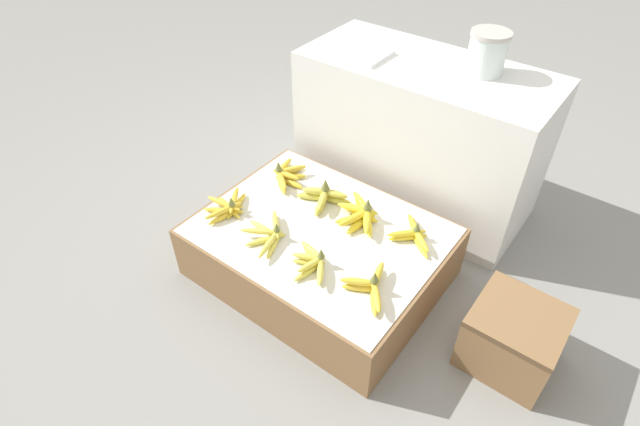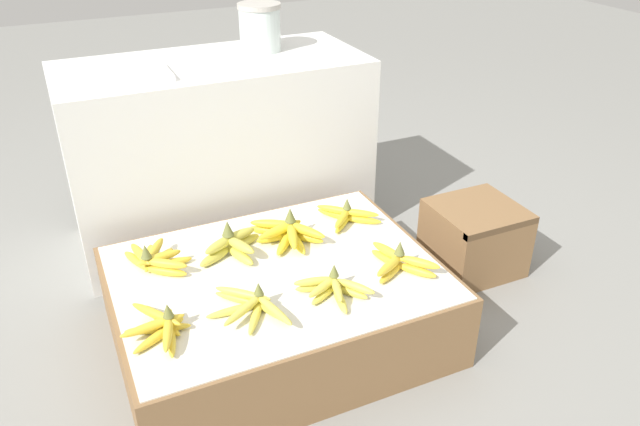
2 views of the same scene
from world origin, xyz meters
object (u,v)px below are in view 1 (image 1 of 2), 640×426
(banana_bunch_middle_midright, at_px, (361,214))
(glass_jar, at_px, (487,53))
(banana_bunch_front_left, at_px, (228,207))
(banana_bunch_middle_left, at_px, (286,175))
(banana_bunch_middle_right, at_px, (414,234))
(banana_bunch_middle_midleft, at_px, (324,197))
(banana_bunch_front_midleft, at_px, (270,234))
(wooden_crate, at_px, (512,338))
(banana_bunch_front_midright, at_px, (313,263))
(banana_bunch_front_right, at_px, (371,286))
(foam_tray_white, at_px, (360,52))

(banana_bunch_middle_midright, height_order, glass_jar, glass_jar)
(glass_jar, bearing_deg, banana_bunch_middle_midright, -104.03)
(banana_bunch_front_left, height_order, banana_bunch_middle_left, banana_bunch_middle_left)
(banana_bunch_front_left, height_order, banana_bunch_middle_right, banana_bunch_front_left)
(banana_bunch_middle_midleft, distance_m, banana_bunch_middle_midright, 0.18)
(glass_jar, bearing_deg, banana_bunch_middle_midleft, -118.49)
(banana_bunch_front_left, relative_size, banana_bunch_front_midleft, 0.95)
(glass_jar, bearing_deg, banana_bunch_middle_right, -83.26)
(wooden_crate, height_order, banana_bunch_front_left, banana_bunch_front_left)
(banana_bunch_front_midright, bearing_deg, banana_bunch_front_right, 7.31)
(banana_bunch_front_midright, xyz_separation_m, foam_tray_white, (-0.35, 0.78, 0.43))
(banana_bunch_front_left, height_order, banana_bunch_middle_midright, banana_bunch_middle_midright)
(wooden_crate, bearing_deg, banana_bunch_front_midleft, -166.13)
(banana_bunch_front_midleft, bearing_deg, banana_bunch_middle_right, 36.39)
(wooden_crate, height_order, banana_bunch_front_right, banana_bunch_front_right)
(banana_bunch_front_left, distance_m, banana_bunch_middle_midleft, 0.39)
(banana_bunch_front_midright, height_order, banana_bunch_front_right, banana_bunch_front_right)
(banana_bunch_middle_right, bearing_deg, foam_tray_white, 142.47)
(banana_bunch_front_right, height_order, foam_tray_white, foam_tray_white)
(banana_bunch_front_left, distance_m, banana_bunch_front_midleft, 0.24)
(banana_bunch_front_midright, xyz_separation_m, banana_bunch_middle_right, (0.22, 0.35, 0.00))
(wooden_crate, relative_size, banana_bunch_middle_midleft, 1.31)
(banana_bunch_front_midleft, distance_m, foam_tray_white, 0.88)
(wooden_crate, distance_m, banana_bunch_middle_right, 0.50)
(banana_bunch_front_right, relative_size, glass_jar, 1.25)
(wooden_crate, distance_m, glass_jar, 1.08)
(glass_jar, bearing_deg, banana_bunch_front_midleft, -112.33)
(banana_bunch_middle_midleft, distance_m, glass_jar, 0.86)
(wooden_crate, bearing_deg, banana_bunch_middle_midright, 173.92)
(wooden_crate, height_order, banana_bunch_front_midleft, banana_bunch_front_midleft)
(banana_bunch_front_midright, distance_m, banana_bunch_middle_right, 0.41)
(wooden_crate, relative_size, foam_tray_white, 1.21)
(wooden_crate, xyz_separation_m, foam_tray_white, (-1.03, 0.54, 0.57))
(banana_bunch_middle_midright, height_order, banana_bunch_middle_right, banana_bunch_middle_midright)
(banana_bunch_front_left, bearing_deg, banana_bunch_middle_midright, 31.67)
(banana_bunch_front_right, height_order, banana_bunch_middle_left, same)
(banana_bunch_front_right, bearing_deg, wooden_crate, 25.49)
(banana_bunch_middle_midright, distance_m, foam_tray_white, 0.71)
(banana_bunch_middle_midleft, relative_size, banana_bunch_middle_midright, 0.95)
(banana_bunch_middle_left, bearing_deg, wooden_crate, -5.18)
(banana_bunch_middle_midright, bearing_deg, banana_bunch_front_right, -51.25)
(wooden_crate, xyz_separation_m, banana_bunch_front_midright, (-0.68, -0.25, 0.15))
(banana_bunch_middle_left, height_order, banana_bunch_middle_midright, banana_bunch_middle_midright)
(banana_bunch_front_midleft, bearing_deg, banana_bunch_middle_left, 120.36)
(banana_bunch_front_midleft, relative_size, glass_jar, 1.49)
(banana_bunch_middle_left, bearing_deg, banana_bunch_middle_midleft, -7.79)
(glass_jar, relative_size, foam_tray_white, 0.69)
(banana_bunch_front_midright, relative_size, banana_bunch_middle_midright, 0.82)
(banana_bunch_front_right, height_order, banana_bunch_middle_midleft, banana_bunch_middle_midleft)
(banana_bunch_front_midleft, xyz_separation_m, banana_bunch_front_midright, (0.23, -0.02, 0.00))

